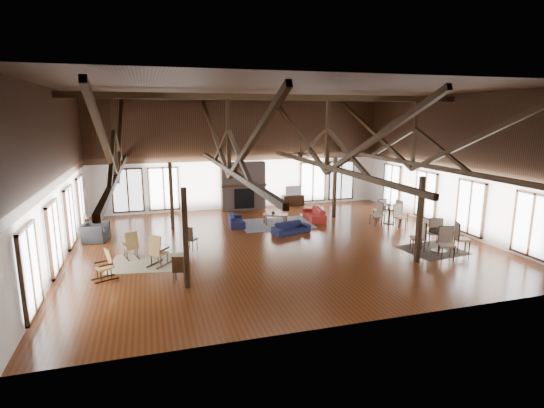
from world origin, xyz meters
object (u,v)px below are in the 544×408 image
object	(u,v)px
armchair	(95,232)
cafe_table_far	(389,212)
sofa_orange	(314,214)
sofa_navy_left	(236,220)
tv_console	(293,200)
cafe_table_near	(440,237)
coffee_table	(275,215)
sofa_navy_front	(291,228)

from	to	relation	value
armchair	cafe_table_far	distance (m)	13.25
sofa_orange	armchair	size ratio (longest dim) A/B	1.73
sofa_navy_left	sofa_orange	xyz separation A→B (m)	(3.93, 0.01, 0.03)
sofa_navy_left	cafe_table_far	distance (m)	7.31
sofa_navy_left	sofa_orange	size ratio (longest dim) A/B	0.89
cafe_table_far	tv_console	size ratio (longest dim) A/B	1.68
sofa_navy_left	tv_console	bearing A→B (deg)	-43.59
sofa_orange	cafe_table_near	bearing A→B (deg)	30.35
cafe_table_near	coffee_table	bearing A→B (deg)	129.13
sofa_navy_left	armchair	bearing A→B (deg)	103.71
sofa_orange	sofa_navy_front	bearing A→B (deg)	-36.23
coffee_table	cafe_table_near	xyz separation A→B (m)	(4.76, -5.85, 0.17)
sofa_navy_front	tv_console	distance (m)	5.87
tv_console	coffee_table	bearing A→B (deg)	-120.90
cafe_table_near	tv_console	world-z (taller)	cafe_table_near
coffee_table	cafe_table_far	world-z (taller)	cafe_table_far
cafe_table_near	tv_console	bearing A→B (deg)	105.21
cafe_table_near	tv_console	size ratio (longest dim) A/B	1.81
sofa_navy_left	tv_console	distance (m)	5.29
coffee_table	sofa_orange	bearing A→B (deg)	27.55
cafe_table_far	sofa_orange	bearing A→B (deg)	151.82
sofa_orange	coffee_table	xyz separation A→B (m)	(-2.08, -0.20, 0.12)
sofa_navy_front	sofa_orange	size ratio (longest dim) A/B	0.88
cafe_table_near	cafe_table_far	size ratio (longest dim) A/B	1.07
armchair	tv_console	size ratio (longest dim) A/B	0.91
tv_console	cafe_table_near	bearing A→B (deg)	-74.79
sofa_navy_left	coffee_table	size ratio (longest dim) A/B	1.30
sofa_navy_front	coffee_table	bearing A→B (deg)	78.63
sofa_navy_front	sofa_navy_left	distance (m)	2.89
coffee_table	armchair	bearing A→B (deg)	-153.39
sofa_navy_left	tv_console	world-z (taller)	tv_console
coffee_table	armchair	xyz separation A→B (m)	(-7.96, -0.65, -0.04)
sofa_navy_front	cafe_table_near	size ratio (longest dim) A/B	0.77
sofa_navy_left	cafe_table_near	xyz separation A→B (m)	(6.60, -6.05, 0.32)
armchair	sofa_navy_front	bearing A→B (deg)	-86.30
cafe_table_near	cafe_table_far	distance (m)	4.38
armchair	cafe_table_far	bearing A→B (deg)	-81.41
coffee_table	sofa_navy_left	bearing A→B (deg)	-164.13
cafe_table_near	sofa_orange	bearing A→B (deg)	113.83
sofa_navy_left	coffee_table	xyz separation A→B (m)	(1.85, -0.20, 0.15)
sofa_orange	tv_console	bearing A→B (deg)	-175.03
sofa_navy_left	armchair	xyz separation A→B (m)	(-6.12, -0.84, 0.11)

